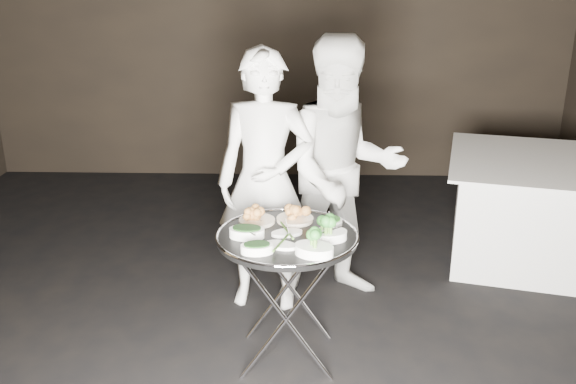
{
  "coord_description": "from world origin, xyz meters",
  "views": [
    {
      "loc": [
        0.31,
        -2.85,
        2.06
      ],
      "look_at": [
        0.22,
        0.26,
        0.95
      ],
      "focal_mm": 38.0,
      "sensor_mm": 36.0,
      "label": 1
    }
  ],
  "objects_px": {
    "tray_stand": "(287,293)",
    "waiter_right": "(343,173)",
    "waiter_left": "(265,182)",
    "serving_tray": "(287,237)",
    "dining_table": "(539,209)"
  },
  "relations": [
    {
      "from": "waiter_left",
      "to": "dining_table",
      "type": "height_order",
      "value": "waiter_left"
    },
    {
      "from": "dining_table",
      "to": "tray_stand",
      "type": "bearing_deg",
      "value": -143.32
    },
    {
      "from": "tray_stand",
      "to": "waiter_left",
      "type": "xyz_separation_m",
      "value": [
        -0.16,
        0.65,
        0.42
      ]
    },
    {
      "from": "tray_stand",
      "to": "waiter_right",
      "type": "height_order",
      "value": "waiter_right"
    },
    {
      "from": "serving_tray",
      "to": "waiter_right",
      "type": "distance_m",
      "value": 0.84
    },
    {
      "from": "tray_stand",
      "to": "waiter_left",
      "type": "relative_size",
      "value": 0.45
    },
    {
      "from": "waiter_left",
      "to": "serving_tray",
      "type": "bearing_deg",
      "value": -71.2
    },
    {
      "from": "waiter_right",
      "to": "dining_table",
      "type": "distance_m",
      "value": 1.72
    },
    {
      "from": "waiter_left",
      "to": "waiter_right",
      "type": "height_order",
      "value": "waiter_right"
    },
    {
      "from": "serving_tray",
      "to": "dining_table",
      "type": "distance_m",
      "value": 2.35
    },
    {
      "from": "dining_table",
      "to": "waiter_left",
      "type": "bearing_deg",
      "value": -159.89
    },
    {
      "from": "tray_stand",
      "to": "waiter_right",
      "type": "xyz_separation_m",
      "value": [
        0.33,
        0.77,
        0.45
      ]
    },
    {
      "from": "waiter_right",
      "to": "dining_table",
      "type": "relative_size",
      "value": 1.28
    },
    {
      "from": "waiter_left",
      "to": "dining_table",
      "type": "relative_size",
      "value": 1.23
    },
    {
      "from": "serving_tray",
      "to": "waiter_left",
      "type": "xyz_separation_m",
      "value": [
        -0.16,
        0.65,
        0.08
      ]
    }
  ]
}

